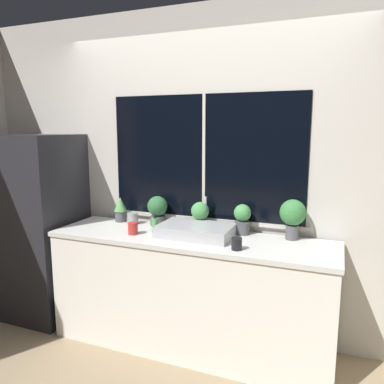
{
  "coord_description": "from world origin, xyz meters",
  "views": [
    {
      "loc": [
        1.04,
        -2.28,
        1.73
      ],
      "look_at": [
        0.02,
        0.29,
        1.26
      ],
      "focal_mm": 35.0,
      "sensor_mm": 36.0,
      "label": 1
    }
  ],
  "objects_px": {
    "sink": "(196,230)",
    "mug_grey": "(133,218)",
    "potted_plant_left": "(157,209)",
    "potted_plant_far_right": "(293,215)",
    "refrigerator": "(38,226)",
    "mug_red": "(133,228)",
    "soap_bottle": "(155,225)",
    "potted_plant_center": "(200,214)",
    "mug_black": "(237,244)",
    "potted_plant_right": "(242,218)",
    "potted_plant_far_left": "(120,209)"
  },
  "relations": [
    {
      "from": "potted_plant_center",
      "to": "sink",
      "type": "bearing_deg",
      "value": -78.77
    },
    {
      "from": "potted_plant_center",
      "to": "soap_bottle",
      "type": "xyz_separation_m",
      "value": [
        -0.31,
        -0.21,
        -0.07
      ]
    },
    {
      "from": "potted_plant_left",
      "to": "soap_bottle",
      "type": "xyz_separation_m",
      "value": [
        0.08,
        -0.21,
        -0.08
      ]
    },
    {
      "from": "potted_plant_left",
      "to": "potted_plant_far_right",
      "type": "bearing_deg",
      "value": 0.0
    },
    {
      "from": "potted_plant_far_right",
      "to": "mug_red",
      "type": "bearing_deg",
      "value": -164.68
    },
    {
      "from": "potted_plant_center",
      "to": "mug_black",
      "type": "distance_m",
      "value": 0.58
    },
    {
      "from": "sink",
      "to": "soap_bottle",
      "type": "height_order",
      "value": "sink"
    },
    {
      "from": "sink",
      "to": "mug_red",
      "type": "distance_m",
      "value": 0.5
    },
    {
      "from": "potted_plant_left",
      "to": "mug_grey",
      "type": "distance_m",
      "value": 0.24
    },
    {
      "from": "potted_plant_center",
      "to": "potted_plant_far_right",
      "type": "height_order",
      "value": "potted_plant_far_right"
    },
    {
      "from": "potted_plant_far_right",
      "to": "refrigerator",
      "type": "bearing_deg",
      "value": -175.06
    },
    {
      "from": "potted_plant_far_right",
      "to": "mug_black",
      "type": "bearing_deg",
      "value": -129.09
    },
    {
      "from": "potted_plant_left",
      "to": "potted_plant_far_right",
      "type": "height_order",
      "value": "potted_plant_far_right"
    },
    {
      "from": "potted_plant_left",
      "to": "potted_plant_center",
      "type": "bearing_deg",
      "value": 0.0
    },
    {
      "from": "sink",
      "to": "potted_plant_left",
      "type": "relative_size",
      "value": 2.22
    },
    {
      "from": "potted_plant_left",
      "to": "soap_bottle",
      "type": "bearing_deg",
      "value": -68.64
    },
    {
      "from": "sink",
      "to": "mug_grey",
      "type": "relative_size",
      "value": 5.74
    },
    {
      "from": "potted_plant_far_left",
      "to": "potted_plant_left",
      "type": "height_order",
      "value": "potted_plant_left"
    },
    {
      "from": "potted_plant_center",
      "to": "potted_plant_left",
      "type": "bearing_deg",
      "value": 180.0
    },
    {
      "from": "potted_plant_left",
      "to": "mug_red",
      "type": "relative_size",
      "value": 2.68
    },
    {
      "from": "potted_plant_center",
      "to": "mug_black",
      "type": "height_order",
      "value": "potted_plant_center"
    },
    {
      "from": "potted_plant_left",
      "to": "potted_plant_center",
      "type": "xyz_separation_m",
      "value": [
        0.39,
        0.0,
        -0.01
      ]
    },
    {
      "from": "refrigerator",
      "to": "mug_red",
      "type": "height_order",
      "value": "refrigerator"
    },
    {
      "from": "potted_plant_center",
      "to": "mug_red",
      "type": "distance_m",
      "value": 0.55
    },
    {
      "from": "mug_red",
      "to": "mug_black",
      "type": "distance_m",
      "value": 0.86
    },
    {
      "from": "refrigerator",
      "to": "potted_plant_left",
      "type": "bearing_deg",
      "value": 9.74
    },
    {
      "from": "sink",
      "to": "mug_red",
      "type": "bearing_deg",
      "value": -164.48
    },
    {
      "from": "soap_bottle",
      "to": "mug_black",
      "type": "relative_size",
      "value": 1.74
    },
    {
      "from": "refrigerator",
      "to": "potted_plant_center",
      "type": "height_order",
      "value": "refrigerator"
    },
    {
      "from": "sink",
      "to": "potted_plant_right",
      "type": "height_order",
      "value": "sink"
    },
    {
      "from": "potted_plant_left",
      "to": "potted_plant_right",
      "type": "relative_size",
      "value": 1.06
    },
    {
      "from": "potted_plant_right",
      "to": "potted_plant_far_right",
      "type": "distance_m",
      "value": 0.39
    },
    {
      "from": "mug_grey",
      "to": "mug_black",
      "type": "bearing_deg",
      "value": -18.97
    },
    {
      "from": "potted_plant_right",
      "to": "potted_plant_left",
      "type": "bearing_deg",
      "value": 180.0
    },
    {
      "from": "potted_plant_far_right",
      "to": "soap_bottle",
      "type": "height_order",
      "value": "potted_plant_far_right"
    },
    {
      "from": "potted_plant_left",
      "to": "soap_bottle",
      "type": "height_order",
      "value": "potted_plant_left"
    },
    {
      "from": "potted_plant_left",
      "to": "soap_bottle",
      "type": "relative_size",
      "value": 1.7
    },
    {
      "from": "sink",
      "to": "soap_bottle",
      "type": "relative_size",
      "value": 3.77
    },
    {
      "from": "potted_plant_far_left",
      "to": "potted_plant_right",
      "type": "relative_size",
      "value": 0.92
    },
    {
      "from": "potted_plant_left",
      "to": "mug_grey",
      "type": "height_order",
      "value": "potted_plant_left"
    },
    {
      "from": "potted_plant_left",
      "to": "mug_black",
      "type": "height_order",
      "value": "potted_plant_left"
    },
    {
      "from": "sink",
      "to": "mug_grey",
      "type": "distance_m",
      "value": 0.66
    },
    {
      "from": "potted_plant_left",
      "to": "sink",
      "type": "bearing_deg",
      "value": -23.94
    },
    {
      "from": "potted_plant_far_left",
      "to": "potted_plant_far_right",
      "type": "xyz_separation_m",
      "value": [
        1.49,
        0.0,
        0.07
      ]
    },
    {
      "from": "refrigerator",
      "to": "sink",
      "type": "bearing_deg",
      "value": 0.24
    },
    {
      "from": "mug_grey",
      "to": "mug_black",
      "type": "xyz_separation_m",
      "value": [
        1.02,
        -0.35,
        -0.01
      ]
    },
    {
      "from": "potted_plant_center",
      "to": "mug_red",
      "type": "xyz_separation_m",
      "value": [
        -0.44,
        -0.32,
        -0.08
      ]
    },
    {
      "from": "potted_plant_far_right",
      "to": "sink",
      "type": "bearing_deg",
      "value": -164.82
    },
    {
      "from": "mug_red",
      "to": "mug_black",
      "type": "relative_size",
      "value": 1.1
    },
    {
      "from": "potted_plant_right",
      "to": "mug_red",
      "type": "relative_size",
      "value": 2.53
    }
  ]
}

